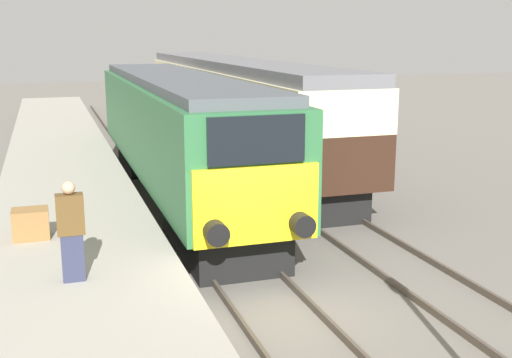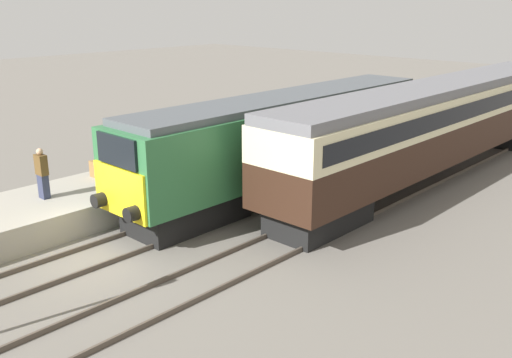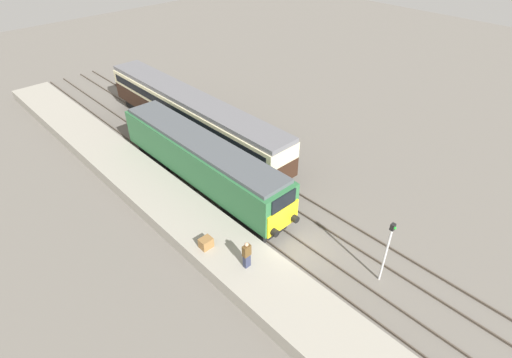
% 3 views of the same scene
% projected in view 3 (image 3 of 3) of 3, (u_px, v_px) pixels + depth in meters
% --- Properties ---
extents(ground_plane, '(120.00, 120.00, 0.00)m').
position_uv_depth(ground_plane, '(290.00, 246.00, 23.49)').
color(ground_plane, slate).
extents(platform_left, '(3.50, 50.00, 0.93)m').
position_uv_depth(platform_left, '(166.00, 202.00, 26.11)').
color(platform_left, '#9E998C').
rests_on(platform_left, ground_plane).
extents(rails_near_track, '(1.51, 60.00, 0.14)m').
position_uv_depth(rails_near_track, '(234.00, 206.00, 26.41)').
color(rails_near_track, '#4C4238').
rests_on(rails_near_track, ground_plane).
extents(rails_far_track, '(1.50, 60.00, 0.14)m').
position_uv_depth(rails_far_track, '(270.00, 185.00, 28.30)').
color(rails_far_track, '#4C4238').
rests_on(rails_far_track, ground_plane).
extents(locomotive, '(2.70, 15.69, 3.75)m').
position_uv_depth(locomotive, '(202.00, 160.00, 27.15)').
color(locomotive, black).
rests_on(locomotive, ground_plane).
extents(passenger_carriage, '(2.75, 20.70, 3.95)m').
position_uv_depth(passenger_carriage, '(192.00, 113.00, 32.28)').
color(passenger_carriage, black).
rests_on(passenger_carriage, ground_plane).
extents(person_on_platform, '(0.44, 0.26, 1.68)m').
position_uv_depth(person_on_platform, '(247.00, 255.00, 20.54)').
color(person_on_platform, '#2D334C').
rests_on(person_on_platform, platform_left).
extents(signal_post, '(0.24, 0.28, 3.96)m').
position_uv_depth(signal_post, '(387.00, 248.00, 20.13)').
color(signal_post, silver).
rests_on(signal_post, ground_plane).
extents(luggage_crate, '(0.70, 0.56, 0.60)m').
position_uv_depth(luggage_crate, '(206.00, 243.00, 21.99)').
color(luggage_crate, olive).
rests_on(luggage_crate, platform_left).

